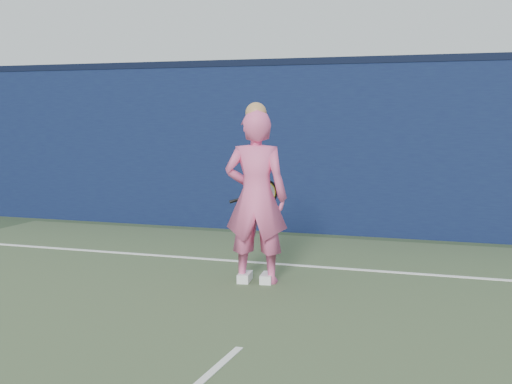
% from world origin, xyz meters
% --- Properties ---
extents(backstop_wall, '(24.00, 0.40, 2.50)m').
position_xyz_m(backstop_wall, '(0.00, 6.50, 1.25)').
color(backstop_wall, '#0C1337').
rests_on(backstop_wall, ground).
extents(wall_cap, '(24.00, 0.42, 0.10)m').
position_xyz_m(wall_cap, '(0.00, 6.50, 2.55)').
color(wall_cap, black).
rests_on(wall_cap, backstop_wall).
extents(player, '(0.72, 0.53, 1.90)m').
position_xyz_m(player, '(-0.58, 3.08, 0.92)').
color(player, '#E85A92').
rests_on(player, ground).
extents(racket, '(0.52, 0.26, 0.29)m').
position_xyz_m(racket, '(-0.66, 3.54, 0.90)').
color(racket, black).
rests_on(racket, ground).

